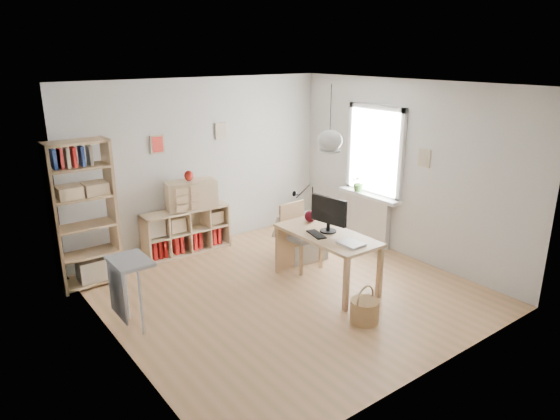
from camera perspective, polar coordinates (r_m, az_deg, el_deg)
ground at (r=6.80m, az=0.85°, el=-9.24°), size 4.50×4.50×0.00m
room_shell at (r=6.39m, az=5.71°, el=7.90°), size 4.50×4.50×4.50m
window_unit at (r=8.16m, az=10.83°, el=6.60°), size 0.07×1.16×1.46m
radiator at (r=8.43m, az=10.22°, el=-1.11°), size 0.10×0.80×0.80m
windowsill at (r=8.26m, az=10.14°, el=1.64°), size 0.22×1.20×0.06m
desk at (r=6.75m, az=5.37°, el=-3.42°), size 0.70×1.50×0.75m
cube_shelf at (r=8.09m, az=-10.88°, el=-2.72°), size 1.40×0.38×0.72m
tall_bookshelf at (r=7.09m, az=-21.61°, el=0.10°), size 0.80×0.38×2.00m
side_table at (r=5.92m, az=-17.25°, el=-7.20°), size 0.40×0.55×0.85m
chair at (r=7.33m, az=2.14°, el=-2.49°), size 0.51×0.51×0.96m
wicker_basket at (r=6.11m, az=9.63°, el=-11.22°), size 0.34×0.34×0.47m
storage_chest at (r=7.77m, az=2.59°, el=-3.93°), size 0.69×0.76×0.66m
monitor at (r=6.69m, az=5.59°, el=-0.29°), size 0.22×0.56×0.49m
keyboard at (r=6.64m, az=4.17°, el=-2.79°), size 0.21×0.37×0.02m
task_lamp at (r=7.04m, az=2.65°, el=1.26°), size 0.47×0.17×0.50m
yarn_ball at (r=7.12m, az=3.49°, el=-0.71°), size 0.17×0.17×0.17m
paper_tray at (r=6.36m, az=8.12°, el=-3.84°), size 0.25×0.31×0.03m
drawer_chest at (r=7.91m, az=-10.12°, el=1.76°), size 0.83×0.50×0.44m
red_vase at (r=7.83m, az=-10.39°, el=3.86°), size 0.14×0.14×0.16m
potted_plant at (r=8.35m, az=9.01°, el=3.12°), size 0.33×0.31×0.29m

